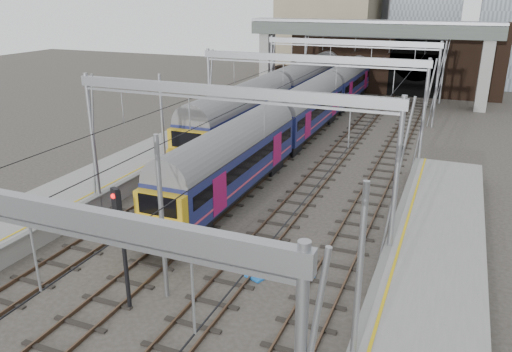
% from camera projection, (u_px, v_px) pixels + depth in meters
% --- Properties ---
extents(ground, '(160.00, 160.00, 0.00)m').
position_uv_depth(ground, '(139.00, 323.00, 19.20)').
color(ground, '#38332D').
rests_on(ground, ground).
extents(tracks, '(14.40, 80.00, 0.22)m').
position_uv_depth(tracks, '(275.00, 190.00, 32.24)').
color(tracks, '#4C3828').
rests_on(tracks, ground).
extents(overhead_line, '(16.80, 80.00, 8.00)m').
position_uv_depth(overhead_line, '(307.00, 74.00, 35.64)').
color(overhead_line, gray).
rests_on(overhead_line, ground).
extents(retaining_wall, '(28.00, 2.75, 9.00)m').
position_uv_depth(retaining_wall, '(388.00, 59.00, 62.38)').
color(retaining_wall, '#2F1E15').
rests_on(retaining_wall, ground).
extents(overbridge, '(28.00, 3.00, 9.25)m').
position_uv_depth(overbridge, '(370.00, 38.00, 56.72)').
color(overbridge, gray).
rests_on(overbridge, ground).
extents(train_main, '(2.76, 63.81, 4.76)m').
position_uv_depth(train_main, '(330.00, 93.00, 50.89)').
color(train_main, black).
rests_on(train_main, ground).
extents(train_second, '(3.04, 52.70, 5.15)m').
position_uv_depth(train_second, '(304.00, 83.00, 55.86)').
color(train_second, black).
rests_on(train_second, ground).
extents(signal_near_centre, '(0.41, 0.48, 5.25)m').
position_uv_depth(signal_near_centre, '(122.00, 236.00, 18.93)').
color(signal_near_centre, black).
rests_on(signal_near_centre, ground).
extents(equip_cover_a, '(1.00, 0.86, 0.10)m').
position_uv_depth(equip_cover_a, '(256.00, 276.00, 22.25)').
color(equip_cover_a, blue).
rests_on(equip_cover_a, ground).
extents(equip_cover_b, '(0.91, 0.67, 0.10)m').
position_uv_depth(equip_cover_b, '(166.00, 247.00, 24.85)').
color(equip_cover_b, blue).
rests_on(equip_cover_b, ground).
extents(equip_cover_c, '(0.95, 0.79, 0.10)m').
position_uv_depth(equip_cover_c, '(306.00, 274.00, 22.48)').
color(equip_cover_c, blue).
rests_on(equip_cover_c, ground).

